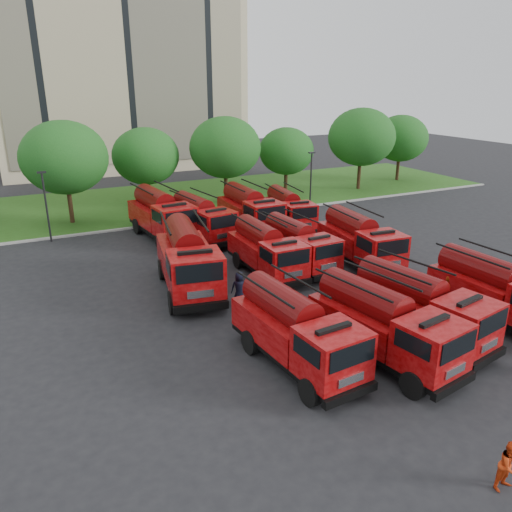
{
  "coord_description": "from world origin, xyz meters",
  "views": [
    {
      "loc": [
        -11.76,
        -20.29,
        11.18
      ],
      "look_at": [
        -0.22,
        3.33,
        1.8
      ],
      "focal_mm": 35.0,
      "sensor_mm": 36.0,
      "label": 1
    }
  ],
  "objects_px": {
    "fire_truck_9": "(201,219)",
    "fire_truck_0": "(296,330)",
    "firefighter_1": "(505,488)",
    "firefighter_5": "(383,277)",
    "fire_truck_2": "(419,307)",
    "firefighter_4": "(240,304)",
    "fire_truck_11": "(288,210)",
    "firefighter_2": "(445,310)",
    "fire_truck_1": "(383,325)",
    "fire_truck_5": "(266,250)",
    "fire_truck_7": "(359,240)",
    "fire_truck_8": "(161,215)",
    "fire_truck_4": "(188,259)",
    "fire_truck_10": "(250,210)",
    "fire_truck_6": "(298,245)",
    "fire_truck_3": "(496,291)"
  },
  "relations": [
    {
      "from": "fire_truck_2",
      "to": "firefighter_2",
      "type": "distance_m",
      "value": 4.13
    },
    {
      "from": "fire_truck_6",
      "to": "fire_truck_4",
      "type": "bearing_deg",
      "value": 179.57
    },
    {
      "from": "fire_truck_8",
      "to": "firefighter_5",
      "type": "height_order",
      "value": "fire_truck_8"
    },
    {
      "from": "fire_truck_10",
      "to": "firefighter_5",
      "type": "bearing_deg",
      "value": -76.47
    },
    {
      "from": "fire_truck_1",
      "to": "fire_truck_6",
      "type": "distance_m",
      "value": 11.2
    },
    {
      "from": "fire_truck_11",
      "to": "firefighter_2",
      "type": "distance_m",
      "value": 16.48
    },
    {
      "from": "fire_truck_10",
      "to": "fire_truck_5",
      "type": "bearing_deg",
      "value": -109.69
    },
    {
      "from": "fire_truck_11",
      "to": "firefighter_4",
      "type": "distance_m",
      "value": 14.51
    },
    {
      "from": "fire_truck_9",
      "to": "fire_truck_5",
      "type": "bearing_deg",
      "value": -90.3
    },
    {
      "from": "fire_truck_1",
      "to": "fire_truck_7",
      "type": "xyz_separation_m",
      "value": [
        6.15,
        9.71,
        0.01
      ]
    },
    {
      "from": "fire_truck_11",
      "to": "firefighter_2",
      "type": "xyz_separation_m",
      "value": [
        -0.03,
        -16.41,
        -1.49
      ]
    },
    {
      "from": "fire_truck_4",
      "to": "firefighter_4",
      "type": "height_order",
      "value": "fire_truck_4"
    },
    {
      "from": "firefighter_5",
      "to": "firefighter_2",
      "type": "bearing_deg",
      "value": 94.26
    },
    {
      "from": "fire_truck_7",
      "to": "firefighter_4",
      "type": "distance_m",
      "value": 9.61
    },
    {
      "from": "fire_truck_9",
      "to": "firefighter_2",
      "type": "height_order",
      "value": "fire_truck_9"
    },
    {
      "from": "firefighter_1",
      "to": "firefighter_5",
      "type": "distance_m",
      "value": 16.2
    },
    {
      "from": "fire_truck_1",
      "to": "fire_truck_5",
      "type": "height_order",
      "value": "fire_truck_1"
    },
    {
      "from": "fire_truck_8",
      "to": "firefighter_2",
      "type": "height_order",
      "value": "fire_truck_8"
    },
    {
      "from": "firefighter_5",
      "to": "fire_truck_6",
      "type": "bearing_deg",
      "value": -40.67
    },
    {
      "from": "fire_truck_1",
      "to": "fire_truck_10",
      "type": "bearing_deg",
      "value": 71.5
    },
    {
      "from": "fire_truck_11",
      "to": "fire_truck_8",
      "type": "bearing_deg",
      "value": 175.55
    },
    {
      "from": "firefighter_4",
      "to": "firefighter_5",
      "type": "distance_m",
      "value": 9.2
    },
    {
      "from": "fire_truck_9",
      "to": "fire_truck_11",
      "type": "bearing_deg",
      "value": -10.1
    },
    {
      "from": "firefighter_4",
      "to": "fire_truck_8",
      "type": "bearing_deg",
      "value": -69.71
    },
    {
      "from": "fire_truck_1",
      "to": "firefighter_1",
      "type": "distance_m",
      "value": 7.49
    },
    {
      "from": "fire_truck_1",
      "to": "firefighter_4",
      "type": "bearing_deg",
      "value": 102.62
    },
    {
      "from": "fire_truck_9",
      "to": "firefighter_4",
      "type": "xyz_separation_m",
      "value": [
        -2.05,
        -11.37,
        -1.57
      ]
    },
    {
      "from": "firefighter_1",
      "to": "firefighter_4",
      "type": "xyz_separation_m",
      "value": [
        -1.78,
        14.79,
        0.0
      ]
    },
    {
      "from": "fire_truck_8",
      "to": "firefighter_2",
      "type": "bearing_deg",
      "value": -68.57
    },
    {
      "from": "fire_truck_8",
      "to": "firefighter_5",
      "type": "relative_size",
      "value": 4.05
    },
    {
      "from": "fire_truck_0",
      "to": "fire_truck_1",
      "type": "relative_size",
      "value": 0.97
    },
    {
      "from": "fire_truck_3",
      "to": "fire_truck_5",
      "type": "xyz_separation_m",
      "value": [
        -7.16,
        10.32,
        -0.03
      ]
    },
    {
      "from": "fire_truck_2",
      "to": "firefighter_5",
      "type": "distance_m",
      "value": 7.54
    },
    {
      "from": "fire_truck_0",
      "to": "firefighter_1",
      "type": "distance_m",
      "value": 8.81
    },
    {
      "from": "fire_truck_6",
      "to": "firefighter_2",
      "type": "distance_m",
      "value": 9.49
    },
    {
      "from": "fire_truck_3",
      "to": "fire_truck_8",
      "type": "distance_m",
      "value": 22.89
    },
    {
      "from": "fire_truck_7",
      "to": "fire_truck_8",
      "type": "height_order",
      "value": "fire_truck_8"
    },
    {
      "from": "firefighter_2",
      "to": "firefighter_5",
      "type": "height_order",
      "value": "firefighter_5"
    },
    {
      "from": "fire_truck_0",
      "to": "fire_truck_3",
      "type": "relative_size",
      "value": 1.02
    },
    {
      "from": "firefighter_4",
      "to": "firefighter_5",
      "type": "height_order",
      "value": "firefighter_5"
    },
    {
      "from": "fire_truck_10",
      "to": "firefighter_1",
      "type": "height_order",
      "value": "fire_truck_10"
    },
    {
      "from": "fire_truck_2",
      "to": "firefighter_4",
      "type": "bearing_deg",
      "value": 119.11
    },
    {
      "from": "firefighter_2",
      "to": "firefighter_4",
      "type": "distance_m",
      "value": 10.57
    },
    {
      "from": "fire_truck_9",
      "to": "fire_truck_0",
      "type": "bearing_deg",
      "value": -105.91
    },
    {
      "from": "fire_truck_0",
      "to": "fire_truck_5",
      "type": "bearing_deg",
      "value": 64.62
    },
    {
      "from": "fire_truck_9",
      "to": "firefighter_5",
      "type": "bearing_deg",
      "value": -66.91
    },
    {
      "from": "fire_truck_8",
      "to": "firefighter_2",
      "type": "xyz_separation_m",
      "value": [
        9.54,
        -18.37,
        -1.75
      ]
    },
    {
      "from": "fire_truck_8",
      "to": "firefighter_5",
      "type": "bearing_deg",
      "value": -60.64
    },
    {
      "from": "fire_truck_8",
      "to": "firefighter_2",
      "type": "relative_size",
      "value": 4.19
    },
    {
      "from": "fire_truck_0",
      "to": "firefighter_2",
      "type": "relative_size",
      "value": 3.76
    }
  ]
}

